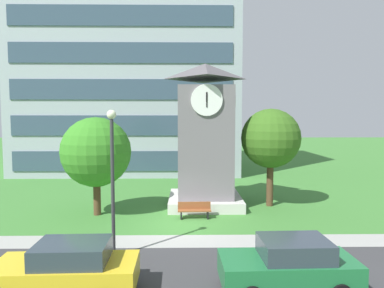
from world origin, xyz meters
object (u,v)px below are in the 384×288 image
object	(u,v)px
parked_car_green	(289,265)
park_bench	(194,210)
tree_near_tower	(96,152)
tree_streetside	(271,139)
clock_tower	(205,144)
street_lamp	(112,167)
parked_car_yellow	(67,269)

from	to	relation	value
parked_car_green	park_bench	bearing A→B (deg)	109.23
tree_near_tower	tree_streetside	distance (m)	10.43
clock_tower	street_lamp	size ratio (longest dim) A/B	1.52
clock_tower	park_bench	xyz separation A→B (m)	(-0.73, -2.87, -3.41)
park_bench	parked_car_green	distance (m)	8.52
park_bench	street_lamp	size ratio (longest dim) A/B	0.31
tree_streetside	parked_car_yellow	xyz separation A→B (m)	(-8.82, -10.92, -3.33)
park_bench	street_lamp	distance (m)	6.92
parked_car_yellow	clock_tower	bearing A→B (deg)	66.72
tree_near_tower	tree_streetside	world-z (taller)	tree_streetside
tree_streetside	parked_car_green	distance (m)	11.39
clock_tower	street_lamp	bearing A→B (deg)	-116.35
tree_near_tower	tree_streetside	xyz separation A→B (m)	(10.24, 1.88, 0.63)
street_lamp	tree_streetside	distance (m)	11.29
tree_near_tower	tree_streetside	size ratio (longest dim) A/B	0.91
clock_tower	tree_near_tower	distance (m)	6.55
park_bench	parked_car_yellow	distance (m)	9.20
park_bench	parked_car_yellow	bearing A→B (deg)	-116.19
tree_near_tower	parked_car_green	distance (m)	12.40
tree_near_tower	parked_car_green	bearing A→B (deg)	-46.83
tree_streetside	parked_car_yellow	distance (m)	14.43
street_lamp	tree_streetside	xyz separation A→B (m)	(8.04, 7.90, 0.60)
park_bench	tree_streetside	size ratio (longest dim) A/B	0.30
parked_car_green	clock_tower	bearing A→B (deg)	100.77
street_lamp	parked_car_green	world-z (taller)	street_lamp
parked_car_yellow	tree_streetside	bearing A→B (deg)	51.09
parked_car_yellow	parked_car_green	size ratio (longest dim) A/B	1.03
clock_tower	park_bench	bearing A→B (deg)	-104.24
street_lamp	parked_car_green	xyz separation A→B (m)	(6.09, -2.81, -2.73)
park_bench	parked_car_yellow	size ratio (longest dim) A/B	0.41
tree_near_tower	parked_car_yellow	bearing A→B (deg)	-81.07
clock_tower	tree_streetside	size ratio (longest dim) A/B	1.45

